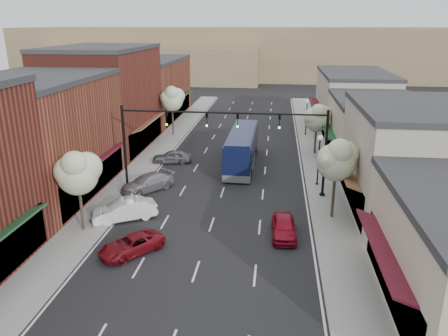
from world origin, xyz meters
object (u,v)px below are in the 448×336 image
(tree_left_near, at_px, (78,172))
(parked_car_c, at_px, (147,183))
(tree_right_near, at_px, (337,159))
(parked_car_b, at_px, (124,210))
(red_hatchback, at_px, (284,227))
(coach_bus, at_px, (242,148))
(tree_left_far, at_px, (172,98))
(lamp_post_near, at_px, (319,152))
(parked_car_a, at_px, (131,245))
(signal_mast_right, at_px, (295,140))
(lamp_post_far, at_px, (307,111))
(tree_right_far, at_px, (317,117))
(parked_car_d, at_px, (172,157))
(signal_mast_left, at_px, (152,136))

(tree_left_near, relative_size, parked_car_c, 1.23)
(tree_right_near, xyz_separation_m, parked_car_b, (-14.55, -1.88, -3.71))
(red_hatchback, bearing_deg, coach_bus, 102.69)
(tree_left_far, distance_m, coach_bus, 14.33)
(lamp_post_near, relative_size, parked_car_a, 1.10)
(signal_mast_right, relative_size, lamp_post_far, 1.85)
(tree_right_far, height_order, parked_car_d, tree_right_far)
(tree_right_far, bearing_deg, parked_car_a, -119.27)
(tree_right_near, bearing_deg, parked_car_c, 165.34)
(tree_right_far, relative_size, red_hatchback, 1.41)
(parked_car_b, height_order, parked_car_c, parked_car_b)
(tree_left_near, height_order, red_hatchback, tree_left_near)
(lamp_post_far, bearing_deg, coach_bus, -118.31)
(signal_mast_left, height_order, coach_bus, signal_mast_left)
(signal_mast_left, distance_m, parked_car_d, 8.29)
(lamp_post_far, xyz_separation_m, parked_car_a, (-12.00, -30.44, -2.45))
(parked_car_c, bearing_deg, parked_car_b, -49.80)
(red_hatchback, bearing_deg, lamp_post_far, 81.53)
(parked_car_a, bearing_deg, coach_bus, 113.58)
(coach_bus, height_order, parked_car_d, coach_bus)
(signal_mast_right, height_order, lamp_post_near, signal_mast_right)
(tree_right_near, relative_size, parked_car_b, 1.33)
(lamp_post_far, height_order, parked_car_d, lamp_post_far)
(tree_right_near, bearing_deg, lamp_post_far, 91.30)
(signal_mast_left, relative_size, red_hatchback, 2.13)
(tree_right_near, height_order, coach_bus, tree_right_near)
(parked_car_c, xyz_separation_m, parked_car_d, (0.29, 7.52, -0.03))
(parked_car_d, bearing_deg, tree_right_near, 39.76)
(tree_right_near, xyz_separation_m, coach_bus, (-7.35, 11.43, -2.68))
(lamp_post_near, distance_m, parked_car_b, 16.50)
(signal_mast_left, xyz_separation_m, tree_right_near, (13.97, -4.05, -0.17))
(tree_right_near, height_order, tree_left_near, tree_right_near)
(tree_left_near, height_order, tree_left_far, tree_left_far)
(signal_mast_left, relative_size, lamp_post_near, 1.85)
(tree_left_far, relative_size, lamp_post_far, 1.38)
(tree_right_far, height_order, tree_left_far, tree_left_far)
(parked_car_d, bearing_deg, signal_mast_right, 45.99)
(coach_bus, xyz_separation_m, red_hatchback, (3.89, -14.50, -1.11))
(coach_bus, relative_size, red_hatchback, 2.87)
(tree_left_near, relative_size, parked_car_d, 1.51)
(lamp_post_far, bearing_deg, parked_car_c, -124.66)
(tree_right_near, relative_size, lamp_post_near, 1.34)
(tree_left_far, bearing_deg, red_hatchback, -62.33)
(red_hatchback, xyz_separation_m, parked_car_a, (-9.09, -3.31, -0.10))
(lamp_post_near, bearing_deg, tree_left_far, 136.11)
(coach_bus, bearing_deg, tree_left_near, -120.39)
(lamp_post_far, bearing_deg, tree_right_near, -88.70)
(tree_right_far, height_order, lamp_post_far, tree_right_far)
(signal_mast_right, distance_m, tree_left_near, 16.05)
(red_hatchback, bearing_deg, signal_mast_right, 81.80)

